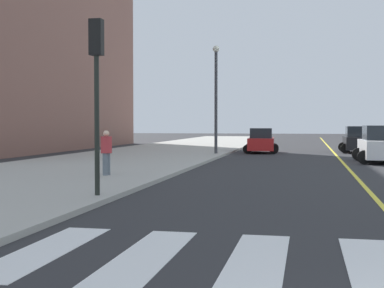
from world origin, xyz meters
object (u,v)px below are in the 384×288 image
Objects in this scene: car_white_second at (381,145)px; pedestrian_walking_west at (106,151)px; street_lamp at (216,90)px; car_red_third at (261,141)px; car_black_nearest at (358,140)px; traffic_light_far_corner at (97,72)px.

car_white_second is 16.41m from pedestrian_walking_west.
street_lamp is (1.68, 16.11, 3.28)m from pedestrian_walking_west.
car_red_third is 2.37× the size of pedestrian_walking_west.
car_black_nearest is 29.44m from traffic_light_far_corner.
street_lamp is (-9.92, 4.51, 3.43)m from car_white_second.
traffic_light_far_corner is 0.69× the size of street_lamp.
car_black_nearest is 7.20m from car_red_third.
traffic_light_far_corner is 6.50m from pedestrian_walking_west.
car_white_second is at bearing 91.63° from car_black_nearest.
car_white_second is 0.64× the size of street_lamp.
car_white_second is (0.31, -10.45, 0.05)m from car_black_nearest.
car_red_third is at bearing -50.52° from car_white_second.
traffic_light_far_corner reaches higher than car_red_third.
street_lamp is at bearing 90.46° from traffic_light_far_corner.
car_white_second is 2.65× the size of pedestrian_walking_west.
street_lamp reaches higher than pedestrian_walking_west.
car_red_third is at bearing 15.72° from car_black_nearest.
pedestrian_walking_west is (-11.61, -11.60, 0.15)m from car_white_second.
car_white_second is 11.43m from street_lamp.
pedestrian_walking_west reaches higher than car_red_third.
car_black_nearest is 24.78m from pedestrian_walking_west.
car_white_second reaches higher than car_red_third.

